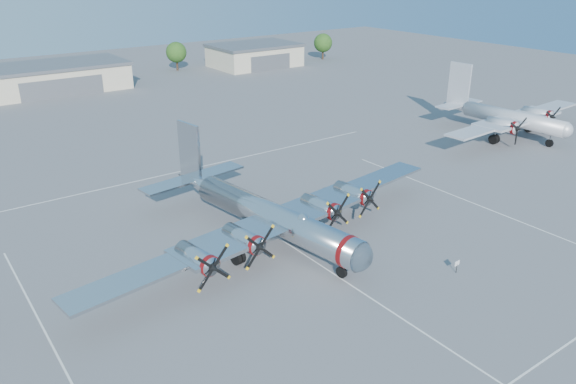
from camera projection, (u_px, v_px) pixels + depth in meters
ground at (297, 250)px, 51.59m from camera, size 260.00×260.00×0.00m
parking_lines at (308, 257)px, 50.28m from camera, size 60.00×50.08×0.01m
hangar_center at (52, 78)px, 111.87m from camera, size 28.60×14.60×5.40m
hangar_east at (255, 55)px, 137.76m from camera, size 20.60×14.60×5.40m
tree_east at (176, 52)px, 131.99m from camera, size 4.80×4.80×6.64m
tree_far_east at (323, 43)px, 146.50m from camera, size 4.80×4.80×6.64m
main_bomber_b29 at (266, 239)px, 53.50m from camera, size 44.33×33.36×9.03m
twin_engine_east at (504, 136)px, 84.62m from camera, size 31.86×23.79×9.70m
info_placard at (457, 264)px, 47.51m from camera, size 0.60×0.08×1.14m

